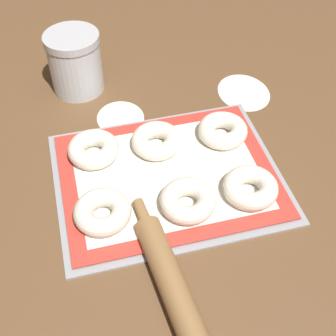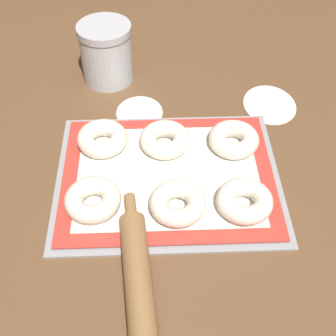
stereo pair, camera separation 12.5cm
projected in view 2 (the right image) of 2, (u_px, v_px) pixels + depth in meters
The scene contains 13 objects.
ground_plane at pixel (175, 183), 0.86m from camera, with size 2.80×2.80×0.00m, color brown.
baking_tray at pixel (168, 177), 0.86m from camera, with size 0.41×0.33×0.01m.
baking_mat at pixel (168, 175), 0.86m from camera, with size 0.39×0.31×0.00m.
bagel_front_left at pixel (93, 200), 0.79m from camera, with size 0.10×0.10×0.03m.
bagel_front_center at pixel (175, 203), 0.79m from camera, with size 0.10×0.10×0.03m.
bagel_front_right at pixel (244, 201), 0.79m from camera, with size 0.10×0.10×0.03m.
bagel_back_left at pixel (102, 139), 0.90m from camera, with size 0.10×0.10×0.03m.
bagel_back_center at pixel (165, 140), 0.89m from camera, with size 0.10×0.10×0.03m.
bagel_back_right at pixel (234, 139), 0.89m from camera, with size 0.10×0.10×0.03m.
flour_canister at pixel (106, 53), 1.03m from camera, with size 0.12×0.12×0.13m.
rolling_pin at pixel (140, 297), 0.68m from camera, with size 0.07×0.38×0.04m.
flour_patch_near at pixel (270, 104), 1.01m from camera, with size 0.11×0.13×0.00m.
flour_patch_far at pixel (139, 112), 0.99m from camera, with size 0.10×0.11×0.00m.
Camera 2 is at (-0.03, -0.56, 0.64)m, focal length 50.00 mm.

